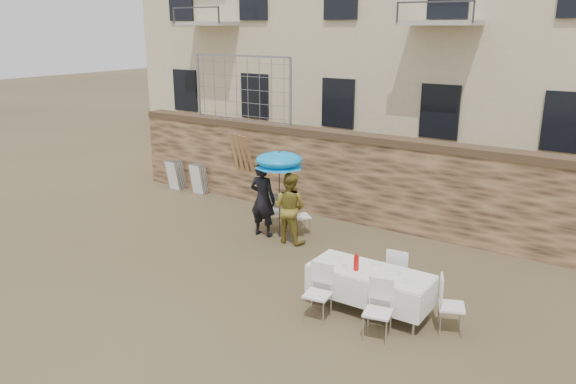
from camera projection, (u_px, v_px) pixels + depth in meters
The scene contains 17 objects.
ground at pixel (207, 286), 10.73m from camera, with size 80.00×80.00×0.00m, color brown.
stone_wall at pixel (336, 175), 14.40m from camera, with size 13.00×0.50×2.20m, color brown.
chain_link_fence at pixel (242, 89), 15.43m from camera, with size 3.20×0.06×1.80m, color gray, non-canonical shape.
man_suit at pixel (263, 199), 13.08m from camera, with size 0.65×0.43×1.78m, color black.
woman_dress at pixel (290, 208), 12.70m from camera, with size 0.80×0.62×1.64m, color gold.
umbrella at pixel (279, 163), 12.69m from camera, with size 1.12×1.12×1.92m.
couple_chair_left at pixel (276, 210), 13.63m from camera, with size 0.48×0.48×0.96m, color white, non-canonical shape.
couple_chair_right at pixel (301, 215), 13.26m from camera, with size 0.48×0.48×0.96m, color white, non-canonical shape.
banquet_table at pixel (370, 272), 9.59m from camera, with size 2.10×0.85×0.78m.
soda_bottle at pixel (356, 263), 9.53m from camera, with size 0.09×0.09×0.26m, color red.
table_chair_front_left at pixel (318, 293), 9.38m from camera, with size 0.48×0.48×0.96m, color white, non-canonical shape.
table_chair_front_right at pixel (378, 311), 8.79m from camera, with size 0.48×0.48×0.96m, color white, non-canonical shape.
table_chair_back at pixel (399, 272), 10.19m from camera, with size 0.48×0.48×0.96m, color white, non-canonical shape.
table_chair_side at pixel (452, 305), 8.99m from camera, with size 0.48×0.48×0.96m, color white, non-canonical shape.
chair_stack_left at pixel (180, 174), 17.08m from camera, with size 0.46×0.47×0.92m, color white, non-canonical shape.
chair_stack_right at pixel (202, 178), 16.60m from camera, with size 0.46×0.40×0.92m, color white, non-canonical shape.
wood_planks at pixel (245, 167), 15.65m from camera, with size 0.70×0.20×2.00m, color #A37749, non-canonical shape.
Camera 1 is at (6.73, -7.26, 4.77)m, focal length 35.00 mm.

